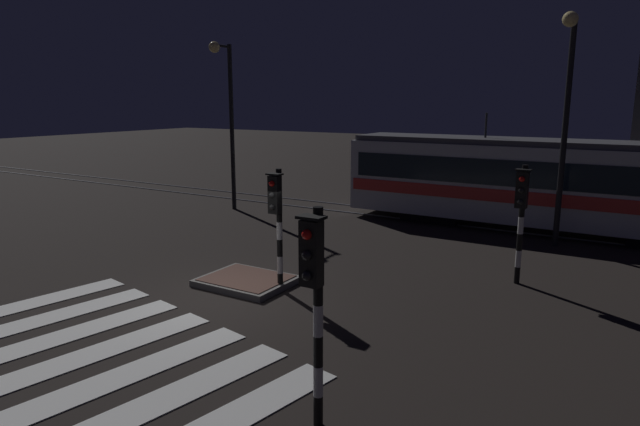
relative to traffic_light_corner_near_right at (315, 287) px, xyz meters
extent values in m
plane|color=black|center=(-4.69, 3.19, -2.12)|extent=(120.00, 120.00, 0.00)
cube|color=#59595E|center=(-4.69, 13.80, -2.10)|extent=(80.00, 0.12, 0.03)
cube|color=#59595E|center=(-4.69, 15.24, -2.10)|extent=(80.00, 0.12, 0.03)
cube|color=silver|center=(-8.16, 0.69, -2.11)|extent=(1.52, 4.44, 0.02)
cube|color=silver|center=(-7.00, 0.47, -2.11)|extent=(1.52, 4.44, 0.02)
cube|color=silver|center=(-5.84, 0.24, -2.11)|extent=(1.52, 4.44, 0.02)
cube|color=silver|center=(-4.69, 0.02, -2.11)|extent=(1.52, 4.44, 0.02)
cube|color=silver|center=(-3.53, -0.21, -2.11)|extent=(1.52, 4.44, 0.02)
cube|color=silver|center=(-2.37, -0.43, -2.11)|extent=(1.52, 4.44, 0.02)
cube|color=silver|center=(-1.21, -0.66, -2.11)|extent=(1.52, 4.44, 0.02)
cube|color=slate|center=(-4.79, 4.44, -2.04)|extent=(2.22, 1.79, 0.16)
cube|color=brown|center=(-4.79, 4.44, -1.95)|extent=(2.00, 1.62, 0.02)
cylinder|color=black|center=(0.00, 0.09, -1.89)|extent=(0.14, 0.14, 0.46)
cylinder|color=white|center=(0.00, 0.09, -1.43)|extent=(0.14, 0.14, 0.46)
cylinder|color=black|center=(0.00, 0.09, -0.97)|extent=(0.14, 0.14, 0.46)
cylinder|color=white|center=(0.00, 0.09, -0.51)|extent=(0.14, 0.14, 0.46)
cylinder|color=black|center=(0.00, 0.09, -0.05)|extent=(0.14, 0.14, 0.46)
cylinder|color=white|center=(0.00, 0.09, 0.40)|extent=(0.14, 0.14, 0.46)
cylinder|color=black|center=(0.00, 0.09, 0.86)|extent=(0.14, 0.14, 0.46)
cube|color=black|center=(0.00, -0.08, 0.49)|extent=(0.28, 0.20, 0.90)
sphere|color=red|center=(0.00, -0.19, 0.77)|extent=(0.14, 0.14, 0.14)
sphere|color=black|center=(0.00, -0.19, 0.49)|extent=(0.14, 0.14, 0.14)
sphere|color=black|center=(0.00, -0.19, 0.21)|extent=(0.14, 0.14, 0.14)
cube|color=black|center=(0.00, -0.08, 0.98)|extent=(0.36, 0.24, 0.04)
cylinder|color=black|center=(1.08, 8.09, -1.90)|extent=(0.14, 0.14, 0.43)
cylinder|color=white|center=(1.08, 8.09, -1.47)|extent=(0.14, 0.14, 0.43)
cylinder|color=black|center=(1.08, 8.09, -1.03)|extent=(0.14, 0.14, 0.43)
cylinder|color=white|center=(1.08, 8.09, -0.60)|extent=(0.14, 0.14, 0.43)
cylinder|color=black|center=(1.08, 8.09, -0.16)|extent=(0.14, 0.14, 0.43)
cylinder|color=white|center=(1.08, 8.09, 0.27)|extent=(0.14, 0.14, 0.43)
cylinder|color=black|center=(1.08, 8.09, 0.71)|extent=(0.14, 0.14, 0.43)
cube|color=black|center=(1.08, 7.92, 0.33)|extent=(0.28, 0.20, 0.90)
sphere|color=red|center=(1.08, 7.81, 0.61)|extent=(0.14, 0.14, 0.14)
sphere|color=black|center=(1.08, 7.81, 0.33)|extent=(0.14, 0.14, 0.14)
sphere|color=black|center=(1.08, 7.81, 0.05)|extent=(0.14, 0.14, 0.14)
cube|color=black|center=(1.08, 7.92, 0.82)|extent=(0.36, 0.24, 0.04)
cylinder|color=black|center=(-3.81, 4.54, -1.90)|extent=(0.14, 0.14, 0.43)
cylinder|color=white|center=(-3.81, 4.54, -1.47)|extent=(0.14, 0.14, 0.43)
cylinder|color=black|center=(-3.81, 4.54, -1.04)|extent=(0.14, 0.14, 0.43)
cylinder|color=white|center=(-3.81, 4.54, -0.61)|extent=(0.14, 0.14, 0.43)
cylinder|color=black|center=(-3.81, 4.54, -0.18)|extent=(0.14, 0.14, 0.43)
cylinder|color=white|center=(-3.81, 4.54, 0.25)|extent=(0.14, 0.14, 0.43)
cylinder|color=black|center=(-3.81, 4.54, 0.68)|extent=(0.14, 0.14, 0.43)
cube|color=black|center=(-3.81, 4.37, 0.29)|extent=(0.28, 0.20, 0.90)
sphere|color=red|center=(-3.81, 4.26, 0.57)|extent=(0.14, 0.14, 0.14)
sphere|color=black|center=(-3.81, 4.26, 0.29)|extent=(0.14, 0.14, 0.14)
sphere|color=black|center=(-3.81, 4.26, 0.01)|extent=(0.14, 0.14, 0.14)
cube|color=black|center=(-3.81, 4.37, 0.78)|extent=(0.36, 0.24, 0.04)
cylinder|color=black|center=(-11.49, 11.97, 1.29)|extent=(0.18, 0.18, 6.82)
cylinder|color=black|center=(-11.49, 11.52, 4.61)|extent=(0.10, 0.90, 0.10)
sphere|color=#F9E08C|center=(-11.49, 11.07, 4.53)|extent=(0.44, 0.44, 0.44)
cylinder|color=black|center=(1.32, 12.57, 1.40)|extent=(0.18, 0.18, 7.03)
cylinder|color=black|center=(1.32, 12.12, 4.81)|extent=(0.10, 0.90, 0.10)
sphere|color=#F9E08C|center=(1.32, 11.67, 4.73)|extent=(0.44, 0.44, 0.44)
cube|color=silver|center=(0.49, 14.52, -0.42)|extent=(14.04, 2.50, 2.70)
cube|color=red|center=(0.49, 13.25, -0.77)|extent=(13.76, 0.04, 0.44)
cube|color=red|center=(0.49, 15.79, -0.77)|extent=(13.76, 0.04, 0.44)
cube|color=black|center=(0.49, 13.26, 0.03)|extent=(13.34, 0.03, 0.90)
cube|color=#4C4C51|center=(0.49, 14.52, 1.03)|extent=(13.76, 2.30, 0.20)
cylinder|color=#262628|center=(-1.61, 14.52, 1.53)|extent=(0.08, 0.08, 1.00)
cube|color=black|center=(-3.37, 14.52, -1.94)|extent=(2.20, 2.00, 0.35)
camera|label=1|loc=(3.74, -6.03, 2.48)|focal=30.93mm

